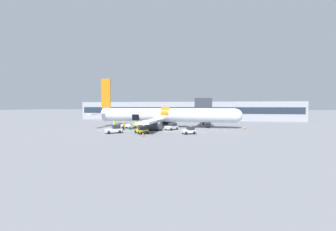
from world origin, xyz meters
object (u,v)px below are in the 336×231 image
object	(u,v)px
baggage_tug_mid	(189,131)
baggage_tug_spare	(142,130)
baggage_tug_lead	(114,130)
baggage_cart_loading	(128,126)
ground_crew_helper	(144,126)
ground_crew_driver	(139,125)
suitcase_on_tarmac_upright	(130,128)
baggage_tug_rear	(172,127)
ground_crew_supervisor	(136,126)
airplane	(164,115)
ground_crew_loader_a	(135,125)
ground_crew_marshal	(115,124)
ground_crew_loader_b	(124,126)

from	to	relation	value
baggage_tug_mid	baggage_tug_spare	xyz separation A→B (m)	(-8.50, -1.23, 0.05)
baggage_tug_lead	baggage_cart_loading	world-z (taller)	baggage_tug_lead
ground_crew_helper	ground_crew_driver	bearing A→B (deg)	138.86
baggage_cart_loading	suitcase_on_tarmac_upright	world-z (taller)	baggage_cart_loading
baggage_tug_rear	ground_crew_helper	bearing A→B (deg)	-166.57
baggage_cart_loading	ground_crew_helper	world-z (taller)	ground_crew_helper
baggage_tug_mid	ground_crew_supervisor	world-z (taller)	ground_crew_supervisor
airplane	baggage_cart_loading	xyz separation A→B (m)	(-7.32, -4.20, -2.35)
baggage_tug_lead	ground_crew_helper	world-z (taller)	ground_crew_helper
ground_crew_loader_a	ground_crew_supervisor	bearing A→B (deg)	-54.71
ground_crew_loader_a	ground_crew_marshal	xyz separation A→B (m)	(-5.92, 2.55, 0.01)
baggage_tug_mid	ground_crew_marshal	xyz separation A→B (m)	(-17.81, 7.14, 0.34)
ground_crew_loader_b	baggage_tug_rear	bearing A→B (deg)	11.90
baggage_tug_mid	baggage_cart_loading	bearing A→B (deg)	155.08
ground_crew_driver	ground_crew_marshal	xyz separation A→B (m)	(-6.21, 1.15, 0.07)
ground_crew_supervisor	baggage_tug_lead	bearing A→B (deg)	-113.84
baggage_tug_mid	ground_crew_marshal	size ratio (longest dim) A/B	1.64
baggage_tug_rear	ground_crew_supervisor	distance (m)	7.44
ground_crew_loader_b	baggage_tug_lead	bearing A→B (deg)	-85.83
baggage_tug_mid	suitcase_on_tarmac_upright	size ratio (longest dim) A/B	4.18
baggage_cart_loading	ground_crew_supervisor	size ratio (longest dim) A/B	2.31
ground_crew_loader_a	ground_crew_loader_b	world-z (taller)	ground_crew_loader_a
ground_crew_marshal	ground_crew_loader_a	bearing A→B (deg)	-23.31
ground_crew_marshal	suitcase_on_tarmac_upright	xyz separation A→B (m)	(4.95, -2.96, -0.63)
baggage_cart_loading	ground_crew_marshal	distance (m)	3.57
ground_crew_loader_b	ground_crew_supervisor	world-z (taller)	ground_crew_supervisor
ground_crew_driver	ground_crew_marshal	world-z (taller)	ground_crew_marshal
baggage_cart_loading	baggage_tug_lead	bearing A→B (deg)	-86.12
ground_crew_driver	baggage_tug_mid	bearing A→B (deg)	-27.31
ground_crew_loader_a	suitcase_on_tarmac_upright	xyz separation A→B (m)	(-0.97, -0.41, -0.62)
baggage_tug_mid	ground_crew_loader_a	xyz separation A→B (m)	(-11.90, 4.59, 0.33)
baggage_tug_lead	suitcase_on_tarmac_upright	bearing A→B (deg)	81.36
ground_crew_loader_a	baggage_cart_loading	bearing A→B (deg)	139.56
baggage_cart_loading	suitcase_on_tarmac_upright	xyz separation A→B (m)	(1.45, -2.47, -0.17)
ground_crew_driver	ground_crew_helper	size ratio (longest dim) A/B	0.92
baggage_tug_mid	ground_crew_loader_a	size ratio (longest dim) A/B	1.65
ground_crew_loader_a	suitcase_on_tarmac_upright	distance (m)	1.22
ground_crew_loader_a	suitcase_on_tarmac_upright	world-z (taller)	ground_crew_loader_a
ground_crew_loader_a	ground_crew_helper	world-z (taller)	ground_crew_helper
ground_crew_supervisor	ground_crew_marshal	distance (m)	7.28
ground_crew_loader_a	ground_crew_helper	distance (m)	2.01
baggage_tug_rear	ground_crew_marshal	distance (m)	13.69
baggage_tug_spare	ground_crew_helper	xyz separation A→B (m)	(-1.39, 5.72, 0.30)
ground_crew_driver	baggage_tug_spare	bearing A→B (deg)	-66.71
ground_crew_supervisor	baggage_cart_loading	bearing A→B (deg)	136.25
baggage_tug_lead	baggage_cart_loading	xyz separation A→B (m)	(-0.56, 8.29, -0.21)
baggage_tug_mid	baggage_tug_rear	xyz separation A→B (m)	(-4.19, 5.85, 0.06)
baggage_tug_spare	baggage_cart_loading	size ratio (longest dim) A/B	0.79
ground_crew_driver	suitcase_on_tarmac_upright	distance (m)	2.27
baggage_tug_lead	ground_crew_helper	size ratio (longest dim) A/B	1.81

